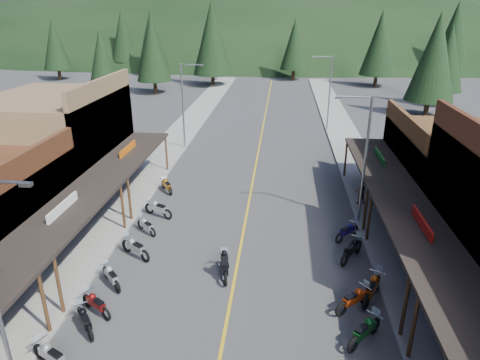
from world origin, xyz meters
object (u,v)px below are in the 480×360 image
(streetlight_3, at_px, (328,90))
(pine_0, at_px, (55,44))
(shop_east_3, at_px, (456,170))
(bike_west_5, at_px, (51,355))
(pine_2, at_px, (212,38))
(bike_east_8, at_px, (372,287))
(rider_on_bike, at_px, (225,265))
(pine_10, at_px, (152,49))
(pedestrian_east_b, at_px, (360,192))
(bike_east_9, at_px, (352,249))
(pine_1, at_px, (152,38))
(bike_east_7, at_px, (354,298))
(bike_west_11, at_px, (158,208))
(pine_7, at_px, (123,36))
(bike_east_10, at_px, (347,230))
(streetlight_2, at_px, (363,155))
(streetlight_1, at_px, (184,103))
(pine_8, at_px, (102,62))
(bike_west_7, at_px, (96,303))
(shop_west_3, at_px, (59,144))
(bike_west_10, at_px, (146,225))
(bike_east_6, at_px, (365,330))
(bike_west_6, at_px, (85,319))
(pine_9, at_px, (448,58))
(pine_4, at_px, (380,43))
(pedestrian_east_a, at_px, (444,320))
(pine_5, at_px, (454,35))
(pine_3, at_px, (294,44))
(bike_west_8, at_px, (111,275))
(pine_11, at_px, (435,57))

(streetlight_3, xyz_separation_m, pine_0, (-46.95, 32.00, 2.02))
(shop_east_3, xyz_separation_m, bike_west_5, (-19.89, -16.43, -1.92))
(pine_2, distance_m, bike_east_8, 60.53)
(pine_0, height_order, rider_on_bike, pine_0)
(pine_10, height_order, pedestrian_east_b, pine_10)
(streetlight_3, xyz_separation_m, bike_east_9, (-0.93, -26.43, -3.79))
(pine_1, distance_m, bike_east_7, 76.85)
(pine_0, relative_size, bike_west_11, 4.97)
(pine_7, bearing_deg, bike_east_10, -61.53)
(streetlight_2, relative_size, bike_east_7, 3.70)
(shop_east_3, bearing_deg, pine_2, 116.96)
(streetlight_1, distance_m, pine_10, 30.19)
(pine_8, bearing_deg, bike_west_5, -70.64)
(bike_west_7, height_order, pedestrian_east_b, pedestrian_east_b)
(shop_west_3, bearing_deg, bike_west_10, -36.60)
(bike_east_10, bearing_deg, streetlight_3, 132.36)
(pine_8, bearing_deg, pedestrian_east_b, -44.84)
(streetlight_3, relative_size, bike_east_6, 3.63)
(streetlight_1, bearing_deg, bike_west_6, -87.35)
(pine_9, height_order, bike_east_8, pine_9)
(shop_west_3, xyz_separation_m, pine_4, (31.78, 48.70, 3.72))
(pedestrian_east_a, bearing_deg, pine_2, -151.06)
(pine_8, relative_size, pedestrian_east_a, 5.40)
(pine_8, relative_size, bike_east_7, 4.63)
(pine_5, xyz_separation_m, bike_east_9, (-27.98, -68.43, -7.32))
(pine_3, xyz_separation_m, bike_east_10, (2.08, -60.24, -5.91))
(shop_west_3, distance_m, pine_1, 59.70)
(pine_5, xyz_separation_m, bike_west_5, (-40.14, -77.13, -7.38))
(pedestrian_east_b, bearing_deg, bike_west_10, 21.93)
(pine_5, relative_size, bike_west_8, 6.93)
(pine_1, xyz_separation_m, bike_east_7, (29.54, -70.63, -6.62))
(pine_5, xyz_separation_m, bike_west_10, (-39.77, -66.65, -7.46))
(shop_east_3, relative_size, rider_on_bike, 4.89)
(pine_2, height_order, bike_west_5, pine_2)
(pine_10, bearing_deg, pine_11, -17.53)
(pine_2, bearing_deg, streetlight_3, -58.81)
(bike_west_5, relative_size, bike_west_7, 1.09)
(shop_east_3, distance_m, bike_west_6, 24.34)
(bike_west_6, bearing_deg, shop_west_3, 79.17)
(bike_west_11, bearing_deg, pine_3, 17.78)
(pine_0, height_order, pine_3, same)
(pine_0, height_order, pine_8, pine_0)
(pine_2, xyz_separation_m, pine_9, (34.00, -13.00, -1.61))
(shop_east_3, relative_size, pine_5, 0.78)
(bike_west_7, distance_m, bike_west_11, 9.55)
(shop_east_3, relative_size, pedestrian_east_a, 5.89)
(shop_west_3, height_order, streetlight_2, shop_west_3)
(streetlight_2, xyz_separation_m, pine_0, (-46.95, 54.00, 2.02))
(pine_8, relative_size, bike_east_10, 5.02)
(pedestrian_east_b, bearing_deg, pine_1, -61.64)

